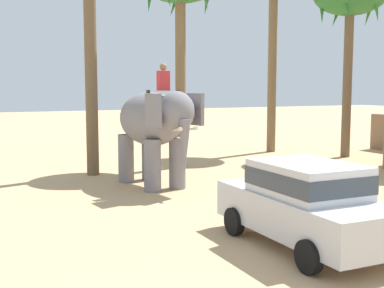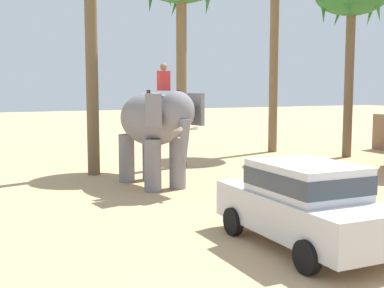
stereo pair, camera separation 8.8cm
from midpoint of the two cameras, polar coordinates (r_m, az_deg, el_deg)
ground_plane at (r=10.48m, az=15.79°, el=-11.48°), size 120.00×120.00×0.00m
car_sedan_foreground at (r=10.38m, az=12.58°, el=-6.25°), size 1.94×4.13×1.70m
elephant_with_mahout at (r=16.22m, az=-4.03°, el=2.20°), size 1.95×3.96×3.88m
palm_tree_behind_elephant at (r=24.39m, az=17.46°, el=15.05°), size 3.20×3.20×8.10m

